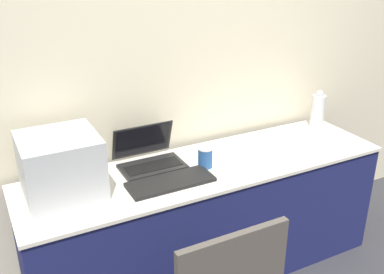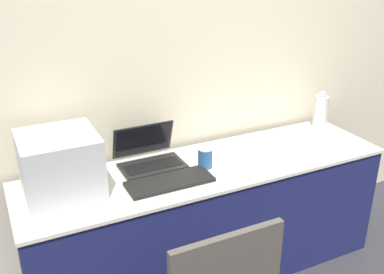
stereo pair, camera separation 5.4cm
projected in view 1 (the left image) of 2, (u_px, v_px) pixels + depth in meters
The scene contains 7 objects.
wall_back at pixel (179, 53), 2.60m from camera, with size 8.00×0.05×2.60m.
table at pixel (207, 219), 2.68m from camera, with size 2.13×0.58×0.73m.
printer at pixel (60, 163), 2.19m from camera, with size 0.37×0.36×0.31m.
laptop_left at pixel (149, 157), 2.52m from camera, with size 0.36×0.28×0.22m.
external_keyboard at pixel (171, 182), 2.34m from camera, with size 0.46×0.18×0.02m.
coffee_cup at pixel (205, 157), 2.49m from camera, with size 0.08×0.08×0.12m.
metal_pitcher at pixel (318, 110), 3.02m from camera, with size 0.09×0.09×0.26m.
Camera 1 is at (-1.12, -1.69, 1.88)m, focal length 42.00 mm.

